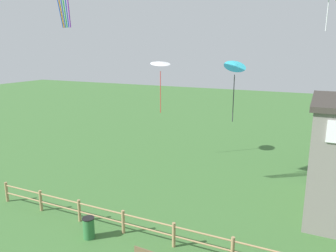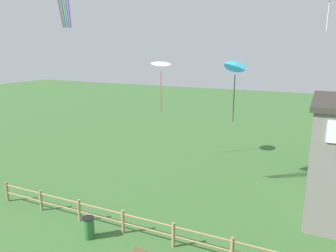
{
  "view_description": "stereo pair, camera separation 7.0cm",
  "coord_description": "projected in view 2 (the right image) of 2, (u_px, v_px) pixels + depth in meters",
  "views": [
    {
      "loc": [
        5.96,
        -3.69,
        7.77
      ],
      "look_at": [
        0.0,
        9.03,
        4.46
      ],
      "focal_mm": 35.0,
      "sensor_mm": 36.0,
      "label": 1
    },
    {
      "loc": [
        6.02,
        -3.66,
        7.77
      ],
      "look_at": [
        0.0,
        9.03,
        4.46
      ],
      "focal_mm": 35.0,
      "sensor_mm": 36.0,
      "label": 2
    }
  ],
  "objects": [
    {
      "name": "trash_bin",
      "position": [
        89.0,
        228.0,
        13.74
      ],
      "size": [
        0.51,
        0.51,
        0.92
      ],
      "color": "#2D6B38",
      "rests_on": "ground_plane"
    },
    {
      "name": "kite_white_delta",
      "position": [
        161.0,
        64.0,
        22.49
      ],
      "size": [
        1.96,
        1.96,
        3.66
      ],
      "color": "white"
    },
    {
      "name": "wooden_fence",
      "position": [
        147.0,
        226.0,
        13.56
      ],
      "size": [
        16.83,
        0.14,
        1.05
      ],
      "color": "#9E7F56",
      "rests_on": "ground_plane"
    },
    {
      "name": "kite_cyan_delta",
      "position": [
        235.0,
        67.0,
        18.37
      ],
      "size": [
        1.69,
        1.66,
        3.56
      ],
      "color": "#2DB2C6"
    }
  ]
}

